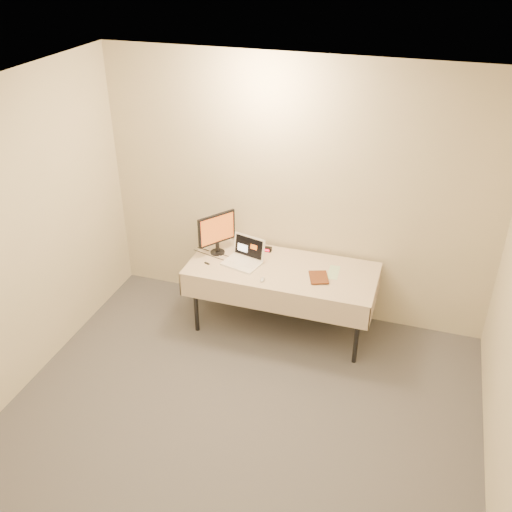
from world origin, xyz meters
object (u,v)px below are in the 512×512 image
(laptop, at_px, (245,257))
(book, at_px, (310,268))
(monitor, at_px, (217,231))
(table, at_px, (282,273))

(laptop, xyz_separation_m, book, (0.69, -0.11, 0.05))
(laptop, height_order, monitor, monitor)
(monitor, bearing_deg, table, -61.22)
(laptop, distance_m, book, 0.70)
(table, distance_m, laptop, 0.41)
(monitor, distance_m, book, 1.05)
(book, bearing_deg, table, 141.30)
(table, xyz_separation_m, laptop, (-0.39, -0.00, 0.12))
(laptop, bearing_deg, monitor, 179.11)
(table, distance_m, monitor, 0.79)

